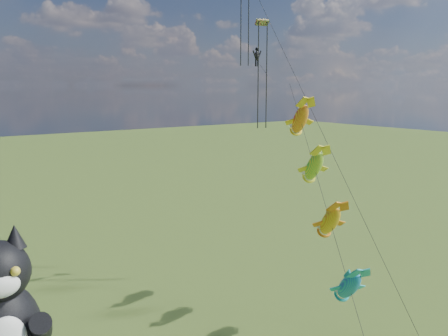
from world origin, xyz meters
TOP-DOWN VIEW (x-y plane):
  - cat_kite_rig at (-4.54, 3.71)m, footprint 2.76×4.19m
  - fish_windsock_rig at (15.40, 10.33)m, footprint 7.07×14.42m
  - parafoil_rig at (17.79, 19.24)m, footprint 1.74×17.51m

SIDE VIEW (x-z plane):
  - cat_kite_rig at x=-4.54m, z-range 2.65..13.98m
  - fish_windsock_rig at x=15.40m, z-range 0.96..16.28m
  - parafoil_rig at x=17.79m, z-range 5.46..30.54m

